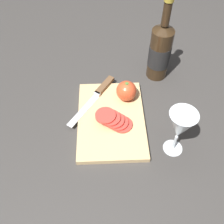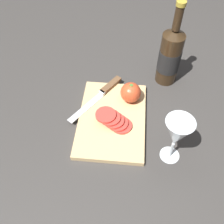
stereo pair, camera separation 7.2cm
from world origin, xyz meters
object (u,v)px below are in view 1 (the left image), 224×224
object	(u,v)px
wine_bottle	(161,52)
wine_glass	(181,127)
tomato_slice_stack_near	(115,120)
whole_tomato	(127,91)
knife	(102,90)

from	to	relation	value
wine_bottle	wine_glass	bearing A→B (deg)	-179.42
wine_glass	tomato_slice_stack_near	xyz separation A→B (m)	(0.09, 0.18, -0.08)
whole_tomato	wine_glass	bearing A→B (deg)	-146.82
wine_glass	tomato_slice_stack_near	bearing A→B (deg)	63.20
wine_glass	whole_tomato	size ratio (longest dim) A/B	2.39
whole_tomato	tomato_slice_stack_near	bearing A→B (deg)	157.09
tomato_slice_stack_near	knife	bearing A→B (deg)	16.05
knife	wine_bottle	bearing A→B (deg)	149.45
wine_glass	whole_tomato	world-z (taller)	wine_glass
wine_glass	knife	xyz separation A→B (m)	(0.24, 0.22, -0.09)
wine_bottle	knife	size ratio (longest dim) A/B	1.39
wine_bottle	tomato_slice_stack_near	size ratio (longest dim) A/B	2.67
wine_glass	whole_tomato	bearing A→B (deg)	33.18
wine_bottle	whole_tomato	size ratio (longest dim) A/B	4.40
whole_tomato	knife	world-z (taller)	whole_tomato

